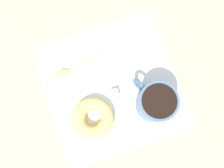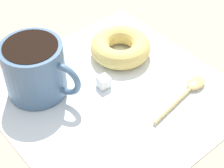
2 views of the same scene
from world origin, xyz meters
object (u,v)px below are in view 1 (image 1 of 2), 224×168
object	(u,v)px
coffee_cup	(156,102)
spoon	(67,71)
sugar_cube	(115,93)
donut	(93,118)

from	to	relation	value
coffee_cup	spoon	xyz separation A→B (cm)	(13.47, 18.54, -3.96)
coffee_cup	sugar_cube	bearing A→B (deg)	59.30
sugar_cube	spoon	bearing A→B (deg)	50.05
donut	spoon	size ratio (longest dim) A/B	0.81
sugar_cube	donut	bearing A→B (deg)	125.02
donut	sugar_cube	world-z (taller)	donut
spoon	donut	bearing A→B (deg)	-165.16
coffee_cup	donut	distance (cm)	15.33
coffee_cup	donut	bearing A→B (deg)	88.55
coffee_cup	sugar_cube	size ratio (longest dim) A/B	6.58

